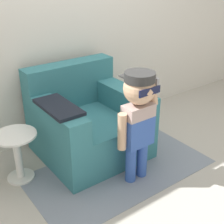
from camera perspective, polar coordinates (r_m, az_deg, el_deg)
name	(u,v)px	position (r m, az deg, el deg)	size (l,w,h in m)	color
ground_plane	(119,155)	(3.20, 1.32, -7.79)	(10.00, 10.00, 0.00)	#ADA89E
wall_back	(73,13)	(3.35, -7.10, 17.57)	(10.00, 0.05, 2.60)	silver
armchair	(87,123)	(3.12, -4.54, -1.96)	(0.98, 0.94, 0.86)	teal
person_child	(138,111)	(2.55, 4.81, 0.12)	(0.41, 0.31, 1.00)	#3356AD
side_table	(17,152)	(2.85, -16.93, -7.02)	(0.37, 0.37, 0.45)	white
rug	(119,169)	(2.99, 1.36, -10.43)	(1.68, 0.91, 0.01)	gray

